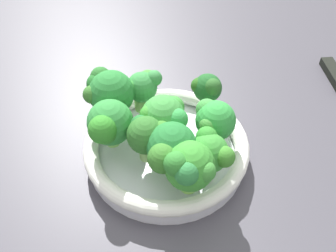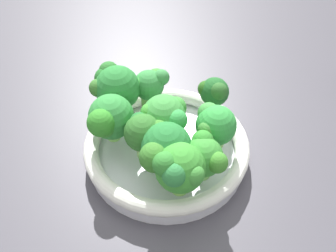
# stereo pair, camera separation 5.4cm
# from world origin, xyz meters

# --- Properties ---
(ground_plane) EXTENTS (1.30, 1.30, 0.03)m
(ground_plane) POSITION_xyz_m (0.00, 0.00, -0.01)
(ground_plane) COLOR #44414A
(bowl) EXTENTS (0.24, 0.24, 0.04)m
(bowl) POSITION_xyz_m (-0.00, 0.02, 0.02)
(bowl) COLOR white
(bowl) RESTS_ON ground_plane
(broccoli_floret_0) EXTENTS (0.06, 0.06, 0.07)m
(broccoli_floret_0) POSITION_xyz_m (-0.01, 0.06, 0.08)
(broccoli_floret_0) COLOR #8ABC67
(broccoli_floret_0) RESTS_ON bowl
(broccoli_floret_1) EXTENTS (0.05, 0.05, 0.07)m
(broccoli_floret_1) POSITION_xyz_m (0.07, 0.00, 0.08)
(broccoli_floret_1) COLOR #7FB456
(broccoli_floret_1) RESTS_ON bowl
(broccoli_floret_2) EXTENTS (0.06, 0.07, 0.07)m
(broccoli_floret_2) POSITION_xyz_m (0.04, 0.09, 0.08)
(broccoli_floret_2) COLOR #8ED061
(broccoli_floret_2) RESTS_ON bowl
(broccoli_floret_3) EXTENTS (0.08, 0.08, 0.07)m
(broccoli_floret_3) POSITION_xyz_m (-0.05, 0.06, 0.08)
(broccoli_floret_3) COLOR #96D365
(broccoli_floret_3) RESTS_ON bowl
(broccoli_floret_4) EXTENTS (0.06, 0.06, 0.06)m
(broccoli_floret_4) POSITION_xyz_m (-0.04, -0.03, 0.08)
(broccoli_floret_4) COLOR #81B65F
(broccoli_floret_4) RESTS_ON bowl
(broccoli_floret_5) EXTENTS (0.05, 0.04, 0.06)m
(broccoli_floret_5) POSITION_xyz_m (0.01, -0.07, 0.08)
(broccoli_floret_5) COLOR #84C05F
(broccoli_floret_5) RESTS_ON bowl
(broccoli_floret_6) EXTENTS (0.07, 0.07, 0.08)m
(broccoli_floret_6) POSITION_xyz_m (-0.08, 0.06, 0.08)
(broccoli_floret_6) COLOR #81BF51
(broccoli_floret_6) RESTS_ON bowl
(broccoli_floret_7) EXTENTS (0.07, 0.07, 0.07)m
(broccoli_floret_7) POSITION_xyz_m (0.00, 0.02, 0.08)
(broccoli_floret_7) COLOR #95C35D
(broccoli_floret_7) RESTS_ON bowl
(broccoli_floret_8) EXTENTS (0.06, 0.05, 0.06)m
(broccoli_floret_8) POSITION_xyz_m (-0.08, 0.02, 0.07)
(broccoli_floret_8) COLOR #79BE5B
(broccoli_floret_8) RESTS_ON bowl
(broccoli_floret_9) EXTENTS (0.07, 0.07, 0.08)m
(broccoli_floret_9) POSITION_xyz_m (0.09, 0.05, 0.09)
(broccoli_floret_9) COLOR #79BE55
(broccoli_floret_9) RESTS_ON bowl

